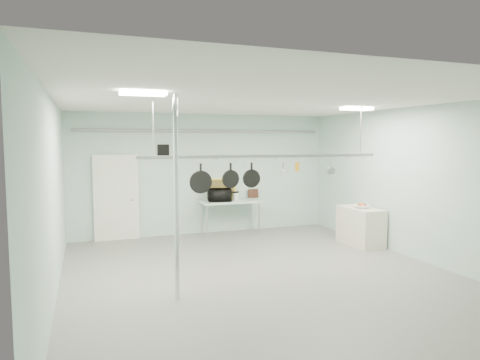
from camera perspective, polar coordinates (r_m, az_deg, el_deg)
name	(u,v)px	position (r m, az deg, el deg)	size (l,w,h in m)	color
floor	(262,276)	(8.10, 2.95, -12.64)	(8.00, 8.00, 0.00)	gray
ceiling	(263,101)	(7.75, 3.06, 10.45)	(7.00, 8.00, 0.02)	silver
back_wall	(204,174)	(11.52, -4.76, 0.79)	(7.00, 0.02, 3.20)	#9FBFB4
right_wall	(416,183)	(9.67, 22.42, -0.42)	(0.02, 8.00, 3.20)	#9FBFB4
door	(116,199)	(11.15, -16.16, -2.39)	(1.10, 0.10, 2.20)	silver
wall_vent	(163,150)	(11.24, -10.19, 3.93)	(0.30, 0.04, 0.30)	black
conduit_pipe	(205,131)	(11.41, -4.69, 6.52)	(0.07, 0.07, 6.60)	gray
chrome_pole	(176,198)	(6.69, -8.49, -2.41)	(0.08, 0.08, 3.20)	silver
prep_table	(230,203)	(11.41, -1.31, -3.12)	(1.60, 0.70, 0.91)	silver
side_cabinet	(360,226)	(10.69, 15.76, -5.95)	(0.60, 1.20, 0.90)	beige
pot_rack	(266,155)	(8.07, 3.50, 3.41)	(4.80, 0.06, 1.00)	#B7B7BC
light_panel_left	(143,93)	(6.39, -12.79, 11.19)	(0.65, 0.30, 0.05)	white
light_panel_right	(357,109)	(9.44, 15.29, 9.14)	(0.65, 0.30, 0.05)	white
microwave	(220,195)	(11.26, -2.75, -2.01)	(0.60, 0.41, 0.33)	black
coffee_canister	(235,197)	(11.41, -0.60, -2.22)	(0.16, 0.16, 0.21)	white
painting_large	(222,189)	(11.61, -2.40, -1.18)	(0.78, 0.05, 0.58)	gold
painting_small	(253,193)	(11.93, 1.76, -1.80)	(0.30, 0.04, 0.25)	#381E13
fruit_bowl	(362,206)	(10.54, 15.91, -3.39)	(0.35, 0.35, 0.09)	white
skillet_left	(201,179)	(7.68, -5.25, 0.17)	(0.41, 0.06, 0.55)	black
skillet_mid	(231,176)	(7.84, -1.26, 0.59)	(0.33, 0.06, 0.47)	black
skillet_right	(252,175)	(7.98, 1.55, 0.68)	(0.34, 0.06, 0.47)	black
whisk	(283,169)	(8.23, 5.78, 1.40)	(0.14, 0.14, 0.29)	#A9AAAE
grater	(297,167)	(8.37, 7.63, 1.75)	(0.08, 0.02, 0.20)	#BAC016
saucepan	(331,168)	(8.74, 12.01, 1.53)	(0.16, 0.10, 0.29)	silver
fruit_cluster	(362,205)	(10.54, 15.92, -3.18)	(0.24, 0.24, 0.09)	red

